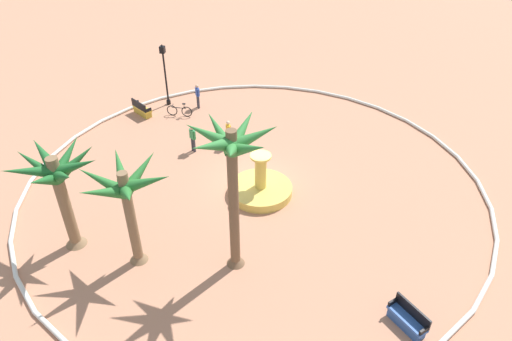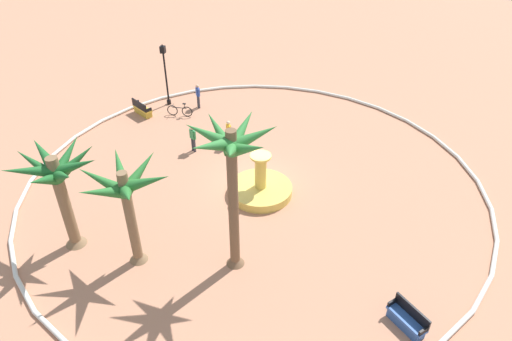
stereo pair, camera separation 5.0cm
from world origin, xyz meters
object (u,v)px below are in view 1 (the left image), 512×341
palm_tree_near_fountain (126,193)px  lamppost (165,70)px  fountain (260,188)px  person_cyclist_helmet (198,95)px  bench_east (407,320)px  bicycle_red_frame (179,111)px  palm_tree_mid_plaza (232,162)px  person_pedestrian_stroll (193,137)px  bench_west (142,110)px  palm_tree_by_curb (58,179)px  person_cyclist_photo (228,132)px

palm_tree_near_fountain → lamppost: (3.74, -14.19, -1.12)m
fountain → person_cyclist_helmet: fountain is taller
fountain → person_cyclist_helmet: 10.38m
lamppost → bench_east: bearing=133.7°
palm_tree_near_fountain → bicycle_red_frame: (2.43, -12.70, -3.22)m
bicycle_red_frame → palm_tree_mid_plaza: bearing=118.4°
bicycle_red_frame → person_pedestrian_stroll: person_pedestrian_stroll is taller
bench_west → person_pedestrian_stroll: (-4.66, 3.63, 0.58)m
bench_east → bicycle_red_frame: (13.50, -14.01, 0.04)m
lamppost → person_pedestrian_stroll: lamppost is taller
bench_east → person_pedestrian_stroll: bearing=-41.6°
fountain → bench_east: bearing=134.7°
person_cyclist_helmet → palm_tree_mid_plaza: bearing=112.9°
palm_tree_by_curb → bench_east: palm_tree_by_curb is taller
fountain → palm_tree_by_curb: 9.60m
fountain → bench_west: fountain is taller
bench_west → person_cyclist_helmet: 3.79m
person_cyclist_helmet → palm_tree_by_curb: bearing=83.5°
lamppost → person_cyclist_photo: lamppost is taller
palm_tree_near_fountain → palm_tree_by_curb: (3.12, -0.40, -0.01)m
palm_tree_near_fountain → bicycle_red_frame: 13.33m
palm_tree_near_fountain → palm_tree_mid_plaza: (-4.14, -0.55, 1.64)m
fountain → palm_tree_near_fountain: size_ratio=0.67×
person_pedestrian_stroll → palm_tree_by_curb: bearing=71.1°
fountain → bench_east: 9.63m
palm_tree_mid_plaza → bench_west: 15.69m
person_pedestrian_stroll → bench_east: bearing=138.4°
bicycle_red_frame → person_pedestrian_stroll: 4.53m
person_cyclist_photo → person_pedestrian_stroll: person_cyclist_photo is taller
bicycle_red_frame → bench_east: bearing=133.9°
fountain → palm_tree_mid_plaza: palm_tree_mid_plaza is taller
palm_tree_by_curb → bicycle_red_frame: size_ratio=2.83×
bench_east → bench_west: (15.98, -13.70, 0.00)m
fountain → palm_tree_by_curb: size_ratio=0.66×
person_pedestrian_stroll → lamppost: bearing=-57.3°
bench_west → fountain: bearing=143.3°
palm_tree_mid_plaza → lamppost: size_ratio=1.60×
fountain → palm_tree_near_fountain: bearing=52.2°
palm_tree_near_fountain → palm_tree_by_curb: 3.14m
fountain → person_pedestrian_stroll: bearing=-35.3°
palm_tree_mid_plaza → person_pedestrian_stroll: bearing=-61.8°
palm_tree_by_curb → fountain: bearing=-145.3°
palm_tree_near_fountain → bench_east: palm_tree_near_fountain is taller
palm_tree_by_curb → bench_west: bearing=-81.5°
palm_tree_mid_plaza → palm_tree_near_fountain: bearing=7.6°
palm_tree_near_fountain → person_cyclist_photo: size_ratio=2.92×
lamppost → person_pedestrian_stroll: 6.64m
palm_tree_mid_plaza → bench_west: palm_tree_mid_plaza is taller
bench_east → person_pedestrian_stroll: size_ratio=0.91×
palm_tree_mid_plaza → bicycle_red_frame: bearing=-61.6°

